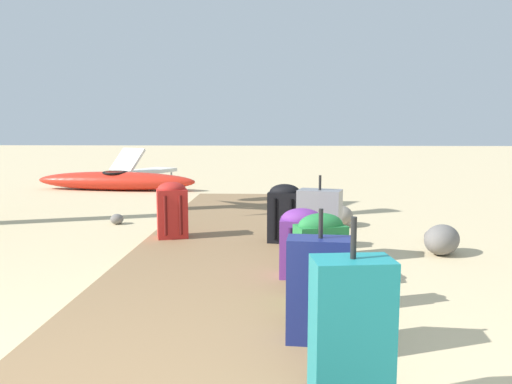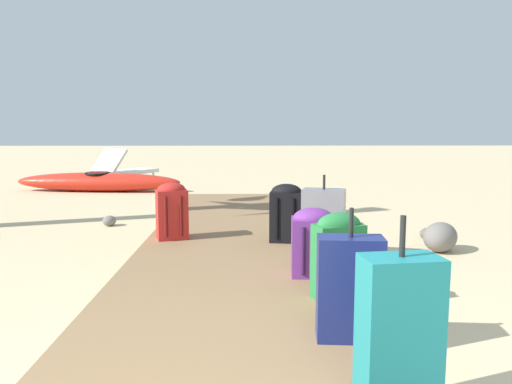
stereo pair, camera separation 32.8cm
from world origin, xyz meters
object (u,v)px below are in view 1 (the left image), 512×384
(lounge_chair, at_px, (142,169))
(suitcase_teal, at_px, (351,332))
(backpack_green, at_px, (320,255))
(kayak, at_px, (116,181))
(backpack_black, at_px, (285,212))
(suitcase_grey, at_px, (319,221))
(backpack_red, at_px, (172,208))
(suitcase_navy, at_px, (320,290))
(backpack_purple, at_px, (302,241))

(lounge_chair, bearing_deg, suitcase_teal, -69.41)
(backpack_green, distance_m, kayak, 7.25)
(backpack_black, height_order, kayak, backpack_black)
(backpack_green, relative_size, lounge_chair, 0.36)
(suitcase_grey, height_order, lounge_chair, suitcase_grey)
(backpack_green, distance_m, backpack_red, 2.31)
(lounge_chair, xyz_separation_m, kayak, (-0.21, -1.16, -0.14))
(backpack_red, bearing_deg, suitcase_teal, -65.61)
(suitcase_teal, distance_m, suitcase_navy, 0.62)
(suitcase_grey, xyz_separation_m, lounge_chair, (-3.37, 6.22, -0.04))
(backpack_red, xyz_separation_m, backpack_black, (1.17, -0.16, 0.00))
(backpack_purple, distance_m, backpack_red, 1.84)
(backpack_green, distance_m, suitcase_teal, 1.26)
(suitcase_navy, relative_size, backpack_black, 1.23)
(suitcase_navy, bearing_deg, suitcase_grey, 85.45)
(suitcase_navy, bearing_deg, lounge_chair, 111.53)
(backpack_green, xyz_separation_m, suitcase_teal, (0.02, -1.26, 0.00))
(suitcase_teal, relative_size, backpack_red, 1.35)
(backpack_green, height_order, kayak, backpack_green)
(suitcase_grey, height_order, backpack_black, suitcase_grey)
(suitcase_teal, distance_m, backpack_red, 3.41)
(suitcase_grey, relative_size, backpack_purple, 1.34)
(backpack_purple, height_order, suitcase_navy, suitcase_navy)
(backpack_black, xyz_separation_m, kayak, (-3.27, 4.66, -0.20))
(suitcase_teal, relative_size, lounge_chair, 0.48)
(suitcase_navy, distance_m, kayak, 7.79)
(backpack_purple, height_order, kayak, backpack_purple)
(suitcase_grey, xyz_separation_m, backpack_purple, (-0.20, -0.77, -0.01))
(kayak, bearing_deg, suitcase_grey, -54.65)
(backpack_purple, distance_m, lounge_chair, 7.67)
(backpack_green, xyz_separation_m, backpack_red, (-1.39, 1.85, -0.00))
(backpack_black, distance_m, lounge_chair, 6.58)
(suitcase_navy, bearing_deg, backpack_green, 85.06)
(backpack_green, distance_m, suitcase_navy, 0.64)
(suitcase_navy, xyz_separation_m, backpack_red, (-1.33, 2.49, 0.02))
(backpack_green, bearing_deg, suitcase_teal, -89.01)
(backpack_green, distance_m, lounge_chair, 8.20)
(backpack_red, height_order, kayak, backpack_red)
(backpack_red, xyz_separation_m, kayak, (-2.10, 4.50, -0.20))
(backpack_red, bearing_deg, suitcase_navy, -61.86)
(suitcase_grey, xyz_separation_m, kayak, (-3.58, 5.05, -0.19))
(suitcase_grey, distance_m, backpack_red, 1.58)
(suitcase_teal, xyz_separation_m, backpack_purple, (-0.12, 1.79, -0.03))
(suitcase_navy, distance_m, lounge_chair, 8.77)
(suitcase_teal, height_order, lounge_chair, suitcase_teal)
(suitcase_navy, relative_size, backpack_red, 1.23)
(backpack_purple, xyz_separation_m, lounge_chair, (-3.17, 6.99, -0.03))
(backpack_green, distance_m, backpack_purple, 0.54)
(backpack_green, bearing_deg, backpack_red, 126.91)
(suitcase_teal, distance_m, lounge_chair, 9.37)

